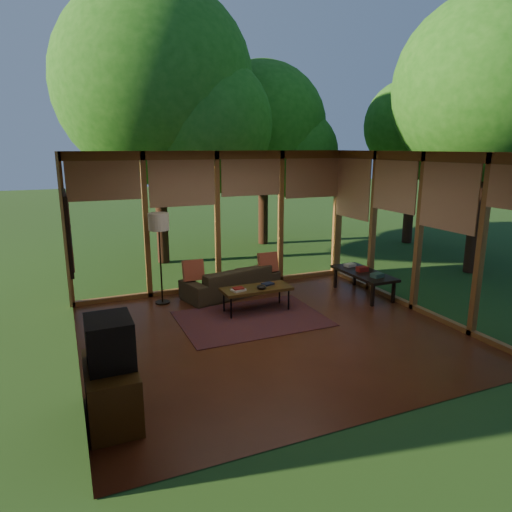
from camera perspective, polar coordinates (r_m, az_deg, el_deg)
name	(u,v)px	position (r m, az deg, el deg)	size (l,w,h in m)	color
floor	(271,333)	(7.07, 1.92, -9.60)	(5.50, 5.50, 0.00)	#562816
ceiling	(273,152)	(6.50, 2.11, 12.87)	(5.50, 5.50, 0.00)	silver
wall_left	(69,266)	(6.05, -22.30, -1.12)	(0.04, 5.00, 2.70)	beige
wall_front	(382,297)	(4.60, 15.42, -5.01)	(5.50, 0.04, 2.70)	beige
window_wall_back	(217,222)	(8.94, -4.84, 4.30)	(5.50, 0.12, 2.70)	brown
window_wall_right	(419,233)	(8.19, 19.72, 2.71)	(0.12, 5.00, 2.70)	brown
exterior_lawn	(373,223)	(17.79, 14.48, 4.07)	(40.00, 40.00, 0.00)	#254A1C
tree_nw	(155,85)	(11.29, -12.53, 20.15)	(4.51, 4.51, 6.40)	#371E14
tree_ne	(262,127)	(13.26, 0.78, 15.79)	(3.56, 3.56, 5.09)	#371E14
tree_se	(486,89)	(11.11, 26.83, 18.13)	(3.83, 3.83, 5.86)	#371E14
tree_far	(410,127)	(13.95, 18.75, 15.07)	(2.58, 2.58, 4.63)	#371E14
rug	(252,318)	(7.61, -0.56, -7.82)	(2.34, 1.66, 0.01)	maroon
sofa	(231,281)	(8.74, -3.13, -3.12)	(1.87, 0.73, 0.55)	#3B301D
pillow_left	(193,271)	(8.40, -7.85, -1.82)	(0.38, 0.13, 0.38)	maroon
pillow_right	(268,263)	(8.90, 1.49, -0.83)	(0.38, 0.13, 0.38)	maroon
ct_book_lower	(238,290)	(7.64, -2.21, -4.26)	(0.22, 0.17, 0.03)	beige
ct_book_upper	(238,288)	(7.63, -2.22, -4.06)	(0.17, 0.13, 0.03)	maroon
ct_book_side	(268,284)	(7.98, 1.48, -3.49)	(0.19, 0.14, 0.03)	black
ct_bowl	(261,287)	(7.74, 0.69, -3.87)	(0.16, 0.16, 0.07)	black
media_cabinet	(111,391)	(5.16, -17.62, -15.78)	(0.50, 1.00, 0.60)	#4F3515
television	(110,342)	(4.92, -17.84, -10.14)	(0.45, 0.55, 0.50)	black
console_book_a	(377,275)	(8.59, 14.90, -2.34)	(0.21, 0.16, 0.08)	#2E5246
console_book_b	(362,269)	(8.93, 13.14, -1.59)	(0.20, 0.15, 0.09)	maroon
console_book_c	(350,265)	(9.25, 11.68, -1.11)	(0.21, 0.15, 0.06)	beige
floor_lamp	(159,227)	(8.16, -12.06, 3.57)	(0.36, 0.36, 1.65)	black
coffee_table	(256,289)	(7.83, 0.05, -4.20)	(1.20, 0.50, 0.43)	#4F3515
side_console	(364,274)	(8.92, 13.30, -2.23)	(0.60, 1.40, 0.46)	black
wall_painting	(68,231)	(7.38, -22.43, 2.95)	(0.06, 1.35, 1.15)	black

